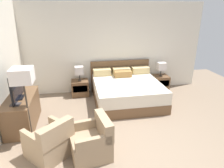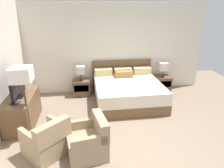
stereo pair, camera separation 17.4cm
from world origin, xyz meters
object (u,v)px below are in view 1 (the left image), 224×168
book_red_cover (15,104)px  armchair_companion (92,142)px  nightstand_left (80,88)px  table_lamp_left (79,70)px  tv (17,85)px  floor_lamp (23,79)px  dresser (22,111)px  armchair_by_window (50,142)px  table_lamp_right (161,66)px  bed (127,91)px  nightstand_right (160,83)px

book_red_cover → armchair_companion: armchair_companion is taller
nightstand_left → table_lamp_left: 0.57m
table_lamp_left → tv: 2.09m
table_lamp_left → floor_lamp: 2.42m
nightstand_left → table_lamp_left: (0.00, 0.00, 0.57)m
dresser → book_red_cover: (0.01, -0.40, 0.36)m
armchair_by_window → armchair_companion: (0.76, -0.12, 0.00)m
table_lamp_right → armchair_companion: 3.82m
bed → table_lamp_left: size_ratio=4.31×
table_lamp_right → dresser: (-3.99, -1.54, -0.44)m
book_red_cover → floor_lamp: 0.66m
tv → armchair_by_window: (0.72, -1.13, -0.74)m
nightstand_right → table_lamp_left: table_lamp_left is taller
armchair_companion → floor_lamp: floor_lamp is taller
nightstand_right → table_lamp_left: bearing=180.0°
armchair_companion → floor_lamp: (-1.21, 0.73, 1.04)m
armchair_by_window → floor_lamp: floor_lamp is taller
dresser → book_red_cover: 0.54m
nightstand_left → tv: tv is taller
nightstand_left → dresser: bearing=-131.1°
nightstand_left → book_red_cover: 2.41m
bed → nightstand_right: bed is taller
book_red_cover → tv: bearing=91.2°
dresser → book_red_cover: bearing=-88.6°
bed → nightstand_left: 1.49m
floor_lamp → dresser: bearing=116.0°
book_red_cover → armchair_by_window: (0.72, -0.78, -0.45)m
table_lamp_right → armchair_by_window: 4.28m
bed → floor_lamp: bearing=-149.2°
armchair_by_window → tv: bearing=122.7°
bed → nightstand_right: (1.32, 0.68, -0.09)m
table_lamp_right → table_lamp_left: bearing=180.0°
tv → armchair_companion: tv is taller
dresser → tv: bearing=-86.8°
dresser → armchair_companion: size_ratio=1.70×
table_lamp_left → dresser: bearing=-131.1°
tv → armchair_by_window: size_ratio=0.95×
tv → book_red_cover: size_ratio=4.96×
nightstand_right → table_lamp_right: size_ratio=1.15×
table_lamp_right → book_red_cover: size_ratio=2.45×
nightstand_left → nightstand_right: bearing=0.0°
bed → tv: size_ratio=2.13×
bed → floor_lamp: (-2.40, -1.43, 0.99)m
table_lamp_left → book_red_cover: size_ratio=2.45×
bed → book_red_cover: bearing=-154.7°
book_red_cover → armchair_companion: 1.78m
dresser → armchair_by_window: bearing=-58.3°
bed → armchair_companion: (-1.18, -2.15, -0.05)m
tv → armchair_companion: 2.07m
table_lamp_left → dresser: 2.09m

